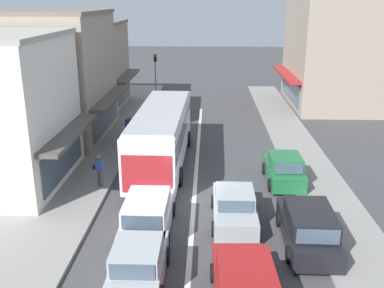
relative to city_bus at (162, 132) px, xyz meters
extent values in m
plane|color=#3F3F42|center=(1.95, -4.61, -1.88)|extent=(140.00, 140.00, 0.00)
cube|color=silver|center=(1.95, -0.61, -1.88)|extent=(0.20, 28.00, 0.01)
cube|color=gray|center=(-4.85, 1.39, -1.81)|extent=(5.20, 44.00, 0.14)
cube|color=gray|center=(8.15, 1.39, -1.82)|extent=(2.80, 44.00, 0.12)
cube|color=#4C4742|center=(-4.18, -3.07, 0.82)|extent=(1.10, 6.87, 0.20)
cube|color=#425160|center=(-4.60, -3.07, -0.48)|extent=(0.06, 5.97, 1.80)
cube|color=gray|center=(-8.25, 5.30, 2.13)|extent=(7.78, 8.70, 8.01)
cube|color=#4C4742|center=(-3.90, 5.30, 0.82)|extent=(1.10, 8.00, 0.20)
cube|color=#425160|center=(-4.32, 5.30, -0.48)|extent=(0.06, 6.96, 1.80)
cube|color=#6E6358|center=(-8.25, 5.30, 6.25)|extent=(7.94, 8.70, 0.24)
cube|color=gray|center=(-8.25, 13.73, 1.59)|extent=(6.97, 7.67, 6.95)
cube|color=#4C4742|center=(-4.31, 13.73, 0.82)|extent=(1.10, 7.05, 0.20)
cube|color=#425160|center=(-4.73, 13.73, -0.48)|extent=(0.06, 6.13, 1.80)
cube|color=#6E6358|center=(-8.25, 13.73, 5.19)|extent=(7.13, 7.67, 0.24)
cube|color=gray|center=(13.45, 15.43, 2.66)|extent=(7.36, 10.28, 9.08)
cube|color=maroon|center=(9.32, 15.43, 0.82)|extent=(1.10, 9.46, 0.20)
cube|color=#425160|center=(9.74, 15.43, -0.48)|extent=(0.06, 8.23, 1.80)
cube|color=silver|center=(0.00, 0.01, -0.12)|extent=(2.72, 10.85, 2.70)
cube|color=#425160|center=(0.00, 0.01, 0.28)|extent=(2.76, 10.42, 0.90)
cube|color=maroon|center=(-0.11, -5.42, -0.32)|extent=(2.25, 0.11, 1.76)
cube|color=#A8A8AC|center=(0.00, 0.01, 1.29)|extent=(2.58, 9.98, 0.12)
cylinder|color=black|center=(-1.18, 3.38, -1.40)|extent=(0.28, 0.97, 0.96)
cylinder|color=black|center=(1.32, 3.33, -1.40)|extent=(0.28, 0.97, 0.96)
cylinder|color=black|center=(-1.31, -2.93, -1.40)|extent=(0.28, 0.97, 0.96)
cylinder|color=black|center=(1.19, -2.98, -1.40)|extent=(0.28, 0.97, 0.96)
cube|color=#9EA3A8|center=(0.35, -11.07, -1.36)|extent=(1.65, 3.70, 0.76)
cube|color=#9EA3A8|center=(0.35, -11.37, -0.66)|extent=(1.53, 1.90, 0.64)
cube|color=#425160|center=(0.35, -10.40, -0.66)|extent=(1.40, 0.06, 0.54)
cube|color=#425160|center=(0.36, -12.34, -0.66)|extent=(1.37, 0.06, 0.51)
cylinder|color=black|center=(-0.47, -9.97, -1.57)|extent=(0.18, 0.62, 0.62)
cylinder|color=black|center=(1.17, -9.96, -1.57)|extent=(0.18, 0.62, 0.62)
cube|color=#9EA3A8|center=(3.70, -6.69, -1.37)|extent=(1.72, 4.20, 0.72)
cube|color=#9EA3A8|center=(3.70, -6.79, -0.71)|extent=(1.56, 1.80, 0.60)
cube|color=#425160|center=(3.70, -5.87, -0.71)|extent=(1.44, 0.06, 0.51)
cube|color=#425160|center=(3.70, -7.71, -0.71)|extent=(1.40, 0.06, 0.48)
cylinder|color=black|center=(2.84, -5.43, -1.57)|extent=(0.18, 0.62, 0.62)
cylinder|color=black|center=(4.56, -5.43, -1.57)|extent=(0.18, 0.62, 0.62)
cylinder|color=black|center=(2.84, -7.95, -1.57)|extent=(0.18, 0.62, 0.62)
cylinder|color=black|center=(4.56, -7.95, -1.57)|extent=(0.18, 0.62, 0.62)
cube|color=maroon|center=(3.73, -12.62, -0.64)|extent=(1.74, 2.66, 0.68)
cube|color=#425160|center=(3.68, -11.31, -0.64)|extent=(1.51, 0.12, 0.58)
cylinder|color=black|center=(2.79, -10.96, -1.57)|extent=(0.20, 0.63, 0.62)
cylinder|color=black|center=(4.55, -10.89, -1.57)|extent=(0.20, 0.63, 0.62)
cube|color=silver|center=(0.21, -7.64, -1.36)|extent=(1.79, 4.51, 0.76)
cube|color=silver|center=(0.21, -7.99, -0.64)|extent=(1.66, 2.61, 0.68)
cube|color=#425160|center=(0.22, -6.67, -0.64)|extent=(1.51, 0.07, 0.58)
cube|color=#425160|center=(0.21, -9.31, -0.64)|extent=(1.48, 0.07, 0.54)
cylinder|color=black|center=(-0.66, -6.28, -1.57)|extent=(0.18, 0.62, 0.62)
cylinder|color=black|center=(1.10, -6.29, -1.57)|extent=(0.18, 0.62, 0.62)
cylinder|color=black|center=(-0.67, -8.98, -1.57)|extent=(0.18, 0.62, 0.62)
cylinder|color=black|center=(1.09, -8.99, -1.57)|extent=(0.18, 0.62, 0.62)
cube|color=black|center=(6.38, -8.41, -1.36)|extent=(1.84, 4.53, 0.76)
cube|color=black|center=(6.38, -8.76, -0.64)|extent=(1.68, 2.63, 0.68)
cube|color=#425160|center=(6.40, -7.44, -0.64)|extent=(1.51, 0.09, 0.58)
cube|color=#425160|center=(6.35, -10.08, -0.64)|extent=(1.48, 0.09, 0.54)
cylinder|color=black|center=(5.53, -7.05, -1.57)|extent=(0.19, 0.62, 0.62)
cylinder|color=black|center=(7.29, -7.08, -1.57)|extent=(0.19, 0.62, 0.62)
cylinder|color=black|center=(5.48, -9.75, -1.57)|extent=(0.19, 0.62, 0.62)
cylinder|color=black|center=(7.24, -9.78, -1.57)|extent=(0.19, 0.62, 0.62)
cube|color=#1E6638|center=(6.43, -2.36, -1.36)|extent=(1.68, 3.72, 0.76)
cube|color=#1E6638|center=(6.43, -2.66, -0.66)|extent=(1.54, 1.92, 0.64)
cube|color=#425160|center=(6.42, -1.69, -0.66)|extent=(1.40, 0.07, 0.54)
cube|color=#425160|center=(6.44, -3.63, -0.66)|extent=(1.37, 0.07, 0.51)
cylinder|color=black|center=(5.60, -1.26, -1.57)|extent=(0.19, 0.62, 0.62)
cylinder|color=black|center=(7.24, -1.24, -1.57)|extent=(0.19, 0.62, 0.62)
cylinder|color=black|center=(5.62, -3.48, -1.57)|extent=(0.19, 0.62, 0.62)
cylinder|color=black|center=(7.26, -3.46, -1.57)|extent=(0.19, 0.62, 0.62)
cylinder|color=gray|center=(-2.28, 16.97, 0.22)|extent=(0.12, 0.12, 4.20)
cube|color=black|center=(-2.28, 16.97, 1.97)|extent=(0.24, 0.24, 0.68)
sphere|color=red|center=(-2.14, 16.97, 2.20)|extent=(0.13, 0.13, 0.13)
sphere|color=black|center=(-2.14, 16.97, 1.98)|extent=(0.13, 0.13, 0.13)
sphere|color=black|center=(-2.14, 16.97, 1.76)|extent=(0.13, 0.13, 0.13)
cylinder|color=#4C4742|center=(-2.63, -3.60, -1.32)|extent=(0.14, 0.14, 0.84)
cylinder|color=#4C4742|center=(-2.77, -3.49, -1.32)|extent=(0.14, 0.14, 0.84)
cube|color=#3351A8|center=(-2.70, -3.54, -0.62)|extent=(0.42, 0.39, 0.56)
sphere|color=brown|center=(-2.70, -3.54, -0.22)|extent=(0.22, 0.22, 0.22)
cylinder|color=#3351A8|center=(-2.51, -3.69, -0.62)|extent=(0.09, 0.09, 0.54)
cylinder|color=#3351A8|center=(-2.89, -3.40, -0.62)|extent=(0.09, 0.09, 0.54)
cube|color=black|center=(-2.96, -3.37, -0.80)|extent=(0.23, 0.25, 0.22)
cylinder|color=#232838|center=(-2.45, 4.12, -1.32)|extent=(0.14, 0.14, 0.84)
cylinder|color=#232838|center=(-2.62, 4.05, -1.32)|extent=(0.14, 0.14, 0.84)
cube|color=#3351A8|center=(-2.53, 4.08, -0.62)|extent=(0.42, 0.35, 0.56)
sphere|color=tan|center=(-2.53, 4.08, -0.22)|extent=(0.22, 0.22, 0.22)
cylinder|color=#3351A8|center=(-2.31, 4.18, -0.62)|extent=(0.09, 0.09, 0.54)
cylinder|color=#3351A8|center=(-2.75, 3.99, -0.62)|extent=(0.09, 0.09, 0.54)
camera|label=1|loc=(2.57, -23.75, 7.07)|focal=42.00mm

